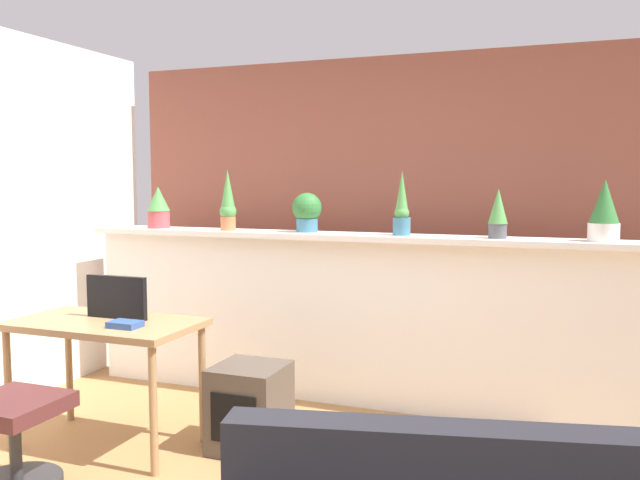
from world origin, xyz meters
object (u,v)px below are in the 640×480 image
object	(u,v)px
potted_plant_3	(402,209)
potted_plant_5	(604,211)
potted_plant_4	(498,213)
office_chair	(2,421)
tv_monitor	(117,297)
potted_plant_1	(228,203)
book_on_desk	(125,324)
potted_plant_0	(158,207)
potted_plant_2	(307,211)
side_cube_shelf	(249,408)
desk	(105,335)

from	to	relation	value
potted_plant_3	potted_plant_5	world-z (taller)	potted_plant_3
potted_plant_3	potted_plant_4	size ratio (longest dim) A/B	1.36
office_chair	tv_monitor	bearing A→B (deg)	84.23
potted_plant_1	book_on_desk	world-z (taller)	potted_plant_1
potted_plant_1	tv_monitor	bearing A→B (deg)	-99.30
potted_plant_0	tv_monitor	distance (m)	1.27
potted_plant_2	potted_plant_4	size ratio (longest dim) A/B	0.88
potted_plant_4	potted_plant_3	bearing A→B (deg)	178.89
potted_plant_3	tv_monitor	size ratio (longest dim) A/B	1.06
potted_plant_1	side_cube_shelf	size ratio (longest dim) A/B	0.89
desk	side_cube_shelf	size ratio (longest dim) A/B	2.20
potted_plant_4	side_cube_shelf	size ratio (longest dim) A/B	0.63
potted_plant_0	potted_plant_2	xyz separation A→B (m)	(1.21, 0.04, -0.01)
office_chair	side_cube_shelf	bearing A→B (deg)	47.43
potted_plant_0	tv_monitor	bearing A→B (deg)	-68.00
potted_plant_3	office_chair	size ratio (longest dim) A/B	0.47
potted_plant_5	desk	bearing A→B (deg)	-156.52
book_on_desk	side_cube_shelf	bearing A→B (deg)	29.70
potted_plant_3	side_cube_shelf	distance (m)	1.62
book_on_desk	potted_plant_2	bearing A→B (deg)	66.52
office_chair	potted_plant_2	bearing A→B (deg)	66.23
potted_plant_1	potted_plant_4	xyz separation A→B (m)	(1.91, 0.02, -0.04)
potted_plant_1	potted_plant_3	world-z (taller)	potted_plant_1
tv_monitor	side_cube_shelf	xyz separation A→B (m)	(0.79, 0.16, -0.63)
potted_plant_2	side_cube_shelf	bearing A→B (deg)	-88.45
potted_plant_2	potted_plant_3	xyz separation A→B (m)	(0.69, -0.03, 0.03)
potted_plant_0	potted_plant_5	bearing A→B (deg)	0.33
office_chair	book_on_desk	bearing A→B (deg)	65.60
potted_plant_3	desk	xyz separation A→B (m)	(-1.48, -1.18, -0.72)
potted_plant_4	potted_plant_0	bearing A→B (deg)	-179.96
potted_plant_0	potted_plant_5	size ratio (longest dim) A/B	0.85
desk	office_chair	world-z (taller)	office_chair
book_on_desk	desk	bearing A→B (deg)	154.82
desk	tv_monitor	size ratio (longest dim) A/B	2.71
potted_plant_1	potted_plant_5	world-z (taller)	potted_plant_1
potted_plant_0	side_cube_shelf	xyz separation A→B (m)	(1.23, -0.93, -1.12)
potted_plant_3	book_on_desk	world-z (taller)	potted_plant_3
potted_plant_1	potted_plant_3	xyz separation A→B (m)	(1.28, 0.04, -0.02)
potted_plant_1	tv_monitor	distance (m)	1.20
potted_plant_1	potted_plant_2	distance (m)	0.60
potted_plant_2	potted_plant_3	distance (m)	0.69
potted_plant_3	office_chair	xyz separation A→B (m)	(-1.54, -1.90, -0.99)
potted_plant_1	desk	world-z (taller)	potted_plant_1
potted_plant_0	potted_plant_5	world-z (taller)	potted_plant_5
potted_plant_0	side_cube_shelf	size ratio (longest dim) A/B	0.63
potted_plant_3	tv_monitor	distance (m)	1.89
potted_plant_2	potted_plant_3	world-z (taller)	potted_plant_3
potted_plant_2	side_cube_shelf	distance (m)	1.47
office_chair	potted_plant_1	bearing A→B (deg)	82.21
potted_plant_0	potted_plant_1	distance (m)	0.61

